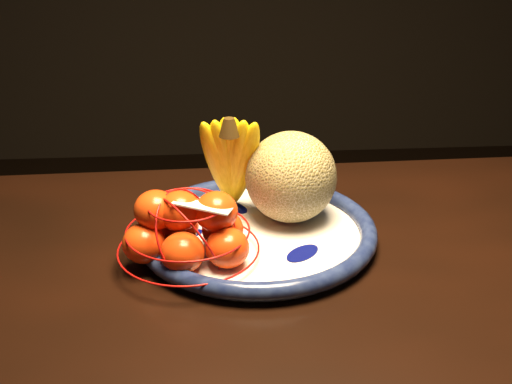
{
  "coord_description": "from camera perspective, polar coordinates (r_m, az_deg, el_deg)",
  "views": [
    {
      "loc": [
        0.12,
        -0.69,
        1.15
      ],
      "look_at": [
        0.18,
        0.11,
        0.78
      ],
      "focal_mm": 45.0,
      "sensor_mm": 36.0,
      "label": 1
    }
  ],
  "objects": [
    {
      "name": "mandarin_bag",
      "position": [
        0.83,
        -6.04,
        -3.38
      ],
      "size": [
        0.23,
        0.23,
        0.12
      ],
      "rotation": [
        0.0,
        0.0,
        -0.32
      ],
      "color": "#FC4B13",
      "rests_on": "fruit_bowl"
    },
    {
      "name": "fruit_bowl",
      "position": [
        0.9,
        0.04,
        -3.54
      ],
      "size": [
        0.34,
        0.34,
        0.03
      ],
      "rotation": [
        0.0,
        0.0,
        0.16
      ],
      "color": "white",
      "rests_on": "dining_table"
    },
    {
      "name": "banana_bunch",
      "position": [
        0.92,
        -2.22,
        2.98
      ],
      "size": [
        0.11,
        0.11,
        0.17
      ],
      "rotation": [
        0.0,
        0.0,
        -0.1
      ],
      "color": "yellow",
      "rests_on": "fruit_bowl"
    },
    {
      "name": "dining_table",
      "position": [
        0.82,
        -11.03,
        -14.58
      ],
      "size": [
        1.43,
        0.88,
        0.71
      ],
      "rotation": [
        0.0,
        0.0,
        0.02
      ],
      "color": "black",
      "rests_on": "ground"
    },
    {
      "name": "price_tag",
      "position": [
        0.79,
        -4.78,
        -1.26
      ],
      "size": [
        0.08,
        0.05,
        0.01
      ],
      "primitive_type": "cube",
      "rotation": [
        -0.14,
        0.1,
        -0.31
      ],
      "color": "white",
      "rests_on": "mandarin_bag"
    },
    {
      "name": "cantaloupe",
      "position": [
        0.91,
        3.12,
        1.35
      ],
      "size": [
        0.13,
        0.13,
        0.13
      ],
      "primitive_type": "sphere",
      "color": "olive",
      "rests_on": "fruit_bowl"
    }
  ]
}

